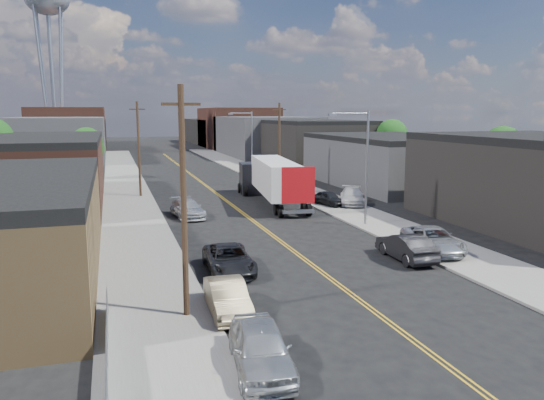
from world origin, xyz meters
TOP-DOWN VIEW (x-y plane):
  - ground at (0.00, 60.00)m, footprint 260.00×260.00m
  - centerline at (0.00, 45.00)m, footprint 0.32×120.00m
  - sidewalk_left at (-9.50, 45.00)m, footprint 5.00×140.00m
  - sidewalk_right at (9.50, 45.00)m, footprint 5.00×140.00m
  - warehouse_brown at (-18.00, 44.00)m, footprint 12.00×26.00m
  - industrial_right_b at (22.00, 46.00)m, footprint 14.00×24.00m
  - industrial_right_c at (22.00, 72.00)m, footprint 14.00×22.00m
  - skyline_left_a at (-20.00, 95.00)m, footprint 16.00×30.00m
  - skyline_right_a at (20.00, 95.00)m, footprint 16.00×30.00m
  - skyline_left_b at (-20.00, 120.00)m, footprint 16.00×26.00m
  - skyline_right_b at (20.00, 120.00)m, footprint 16.00×26.00m
  - skyline_left_c at (-20.00, 140.00)m, footprint 16.00×40.00m
  - skyline_right_c at (20.00, 140.00)m, footprint 16.00×40.00m
  - water_tower at (-22.00, 110.00)m, footprint 9.00×9.00m
  - streetlight_near at (7.60, 25.00)m, footprint 3.39×0.25m
  - streetlight_far at (7.60, 60.00)m, footprint 3.39×0.25m
  - utility_pole_left_near at (-8.20, 10.00)m, footprint 1.60×0.26m
  - utility_pole_left_far at (-8.20, 45.00)m, footprint 1.60×0.26m
  - utility_pole_right at (8.20, 48.00)m, footprint 1.60×0.26m
  - chainlink_fence at (-11.50, 3.50)m, footprint 0.05×16.00m
  - tree_left_far at (-13.94, 62.00)m, footprint 4.35×4.20m
  - tree_right_near at (30.06, 36.00)m, footprint 4.60×4.48m
  - tree_right_far at (30.06, 60.00)m, footprint 4.85×4.76m
  - semi_truck at (3.87, 37.52)m, footprint 4.54×17.05m
  - car_left_a at (-6.40, 4.45)m, footprint 2.50×5.04m
  - car_left_b at (-6.40, 9.92)m, footprint 1.76×4.60m
  - car_left_c at (-5.00, 16.00)m, footprint 2.77×5.51m
  - car_left_d at (-5.00, 32.50)m, footprint 2.73×5.48m
  - car_right_oncoming at (5.85, 15.37)m, footprint 1.87×4.99m
  - car_right_lot_a at (8.20, 16.07)m, footprint 3.36×5.83m
  - car_right_lot_b at (11.00, 33.70)m, footprint 4.11×5.77m
  - car_right_lot_c at (8.68, 34.00)m, footprint 2.54×4.14m

SIDE VIEW (x-z plane):
  - ground at x=0.00m, z-range 0.00..0.00m
  - centerline at x=0.00m, z-range 0.00..0.01m
  - sidewalk_left at x=-9.50m, z-range 0.00..0.15m
  - sidewalk_right at x=9.50m, z-range 0.00..0.15m
  - chainlink_fence at x=-11.50m, z-range 0.04..1.27m
  - car_left_c at x=-5.00m, z-range 0.00..1.50m
  - car_left_b at x=-6.40m, z-range 0.00..1.50m
  - car_left_d at x=-5.00m, z-range 0.00..1.53m
  - car_right_lot_c at x=8.68m, z-range 0.15..1.47m
  - car_right_oncoming at x=5.85m, z-range 0.00..1.63m
  - car_left_a at x=-6.40m, z-range 0.00..1.65m
  - car_right_lot_a at x=8.20m, z-range 0.15..1.68m
  - car_right_lot_b at x=11.00m, z-range 0.15..1.70m
  - semi_truck at x=3.87m, z-range 0.31..4.69m
  - industrial_right_b at x=22.00m, z-range 0.00..6.10m
  - warehouse_brown at x=-18.00m, z-range 0.00..6.60m
  - skyline_left_c at x=-20.00m, z-range 0.00..7.00m
  - skyline_right_c at x=20.00m, z-range 0.00..7.00m
  - industrial_right_c at x=22.00m, z-range 0.00..7.60m
  - skyline_left_a at x=-20.00m, z-range 0.00..8.00m
  - skyline_right_a at x=20.00m, z-range 0.00..8.00m
  - tree_left_far at x=-13.94m, z-range 1.08..8.05m
  - tree_right_near at x=30.06m, z-range 1.15..8.59m
  - skyline_left_b at x=-20.00m, z-range 0.00..10.00m
  - skyline_right_b at x=20.00m, z-range 0.00..10.00m
  - utility_pole_left_near at x=-8.20m, z-range 0.14..10.14m
  - utility_pole_left_far at x=-8.20m, z-range 0.14..10.14m
  - utility_pole_right at x=8.20m, z-range 0.14..10.14m
  - tree_right_far at x=30.06m, z-range 1.22..9.13m
  - streetlight_near at x=7.60m, z-range 0.83..9.83m
  - streetlight_far at x=7.60m, z-range 0.83..9.83m
  - water_tower at x=-22.00m, z-range 12.20..49.10m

